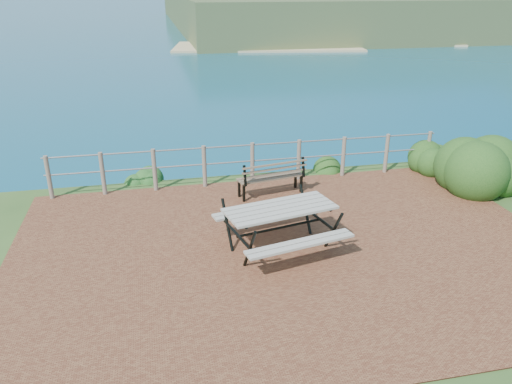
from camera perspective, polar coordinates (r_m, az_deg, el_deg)
ground at (r=9.16m, az=3.85°, el=-6.62°), size 10.00×7.00×0.12m
safety_railing at (r=11.90m, az=-0.41°, el=3.59°), size 9.40×0.10×1.00m
picnic_table at (r=8.93m, az=2.75°, el=-3.63°), size 2.08×1.66×0.82m
park_bench at (r=11.22m, az=1.69°, el=2.34°), size 1.58×0.67×0.87m
shrub_right_front at (r=13.02m, az=24.05°, el=0.57°), size 1.44×1.44×2.04m
shrub_right_edge at (r=13.71m, az=18.88°, el=2.42°), size 1.12×1.12×1.60m
shrub_lip_west at (r=12.56m, az=-12.89°, el=1.26°), size 0.76×0.76×0.50m
shrub_lip_east at (r=13.15m, az=8.17°, el=2.60°), size 0.75×0.75×0.48m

